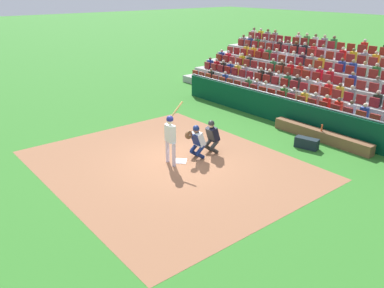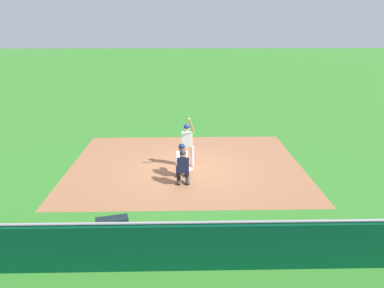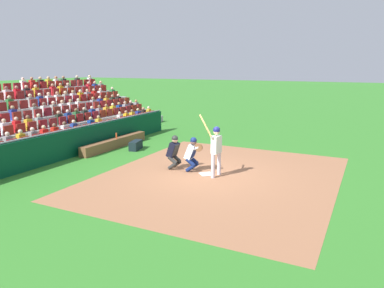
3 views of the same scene
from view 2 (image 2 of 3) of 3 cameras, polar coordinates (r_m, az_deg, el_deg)
The scene contains 10 objects.
ground_plane at distance 14.58m, azimuth -0.94°, elevation -4.00°, with size 160.00×160.00×0.00m, color #327827.
infield_dirt_patch at distance 15.04m, azimuth -0.95°, elevation -3.28°, with size 9.34×7.81×0.01m, color #996443.
home_plate_marker at distance 14.57m, azimuth -0.94°, elevation -3.94°, with size 0.44×0.44×0.02m, color white.
batter_at_plate at distance 14.56m, azimuth -0.77°, elevation 0.59°, with size 0.59×0.77×2.17m.
catcher_crouching at distance 13.73m, azimuth -1.55°, elevation -2.21°, with size 0.49×0.74×1.29m.
home_plate_umpire at distance 13.03m, azimuth -1.42°, elevation -3.40°, with size 0.47×0.46×1.31m.
dugout_wall at distance 8.80m, azimuth -0.64°, elevation -15.60°, with size 13.67×0.24×1.24m.
dugout_bench at distance 9.65m, azimuth -12.81°, elevation -15.42°, with size 4.37×0.40×0.44m, color brown.
water_bottle_on_bench at distance 9.52m, azimuth -13.14°, elevation -13.40°, with size 0.07×0.07×0.27m, color #D25026.
equipment_duffel_bag at distance 10.60m, azimuth -12.32°, elevation -12.21°, with size 0.88×0.36×0.41m, color black.
Camera 2 is at (-0.07, -13.52, 5.47)m, focal length 34.25 mm.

